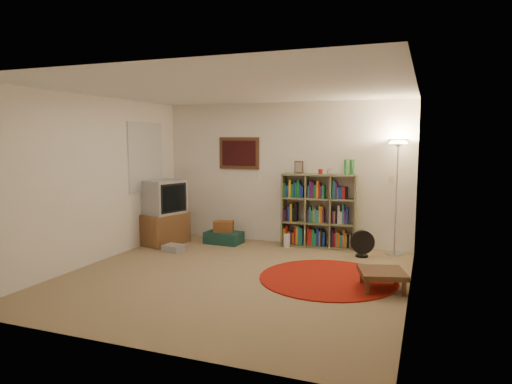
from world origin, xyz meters
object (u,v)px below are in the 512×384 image
(tv_stand, at_px, (164,213))
(suitcase, at_px, (224,238))
(side_table, at_px, (382,274))
(bookshelf, at_px, (318,212))
(floor_lamp, at_px, (398,159))
(floor_fan, at_px, (362,244))

(tv_stand, bearing_deg, suitcase, 39.19)
(side_table, bearing_deg, bookshelf, 122.90)
(bookshelf, xyz_separation_m, side_table, (1.28, -1.97, -0.41))
(bookshelf, bearing_deg, floor_lamp, -8.76)
(floor_fan, relative_size, tv_stand, 0.38)
(bookshelf, height_order, floor_fan, bookshelf)
(floor_fan, bearing_deg, tv_stand, 163.18)
(tv_stand, relative_size, suitcase, 1.76)
(floor_lamp, xyz_separation_m, side_table, (-0.02, -1.87, -1.34))
(floor_lamp, distance_m, side_table, 2.30)
(floor_lamp, height_order, floor_fan, floor_lamp)
(tv_stand, xyz_separation_m, suitcase, (0.98, 0.40, -0.45))
(bookshelf, relative_size, floor_fan, 3.54)
(floor_lamp, height_order, tv_stand, floor_lamp)
(side_table, bearing_deg, floor_fan, 106.44)
(bookshelf, height_order, side_table, bookshelf)
(tv_stand, relative_size, side_table, 1.71)
(suitcase, relative_size, side_table, 0.97)
(bookshelf, xyz_separation_m, floor_lamp, (1.30, -0.11, 0.93))
(bookshelf, bearing_deg, tv_stand, -167.95)
(suitcase, bearing_deg, bookshelf, 14.36)
(bookshelf, relative_size, suitcase, 2.33)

